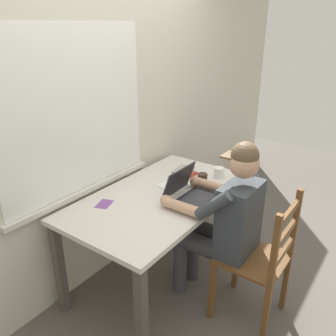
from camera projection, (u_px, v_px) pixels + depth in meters
The scene contains 13 objects.
ground_plane at pixel (162, 277), 2.84m from camera, with size 8.00×8.00×0.00m, color #56514C.
back_wall at pixel (107, 113), 2.60m from camera, with size 6.00×0.08×2.60m.
desk at pixel (161, 206), 2.58m from camera, with size 1.47×0.83×0.75m.
seated_person at pixel (224, 218), 2.35m from camera, with size 0.50×0.60×1.26m.
wooden_chair at pixel (260, 260), 2.29m from camera, with size 0.42×0.42×0.96m.
laptop at pixel (189, 192), 2.47m from camera, with size 0.33×0.31×0.23m.
computer_mouse at pixel (220, 186), 2.64m from camera, with size 0.06×0.10×0.03m, color black.
coffee_mug_white at pixel (219, 173), 2.82m from camera, with size 0.12×0.08×0.09m.
coffee_mug_dark at pixel (203, 179), 2.71m from camera, with size 0.11×0.08×0.09m.
book_stack_main at pixel (184, 173), 2.85m from camera, with size 0.22×0.15×0.07m.
paper_pile_near_laptop at pixel (207, 193), 2.57m from camera, with size 0.21×0.15×0.01m, color white.
paper_pile_back_corner at pixel (176, 185), 2.68m from camera, with size 0.23×0.19×0.02m, color white.
landscape_photo_print at pixel (104, 204), 2.42m from camera, with size 0.13×0.09×0.00m, color #7A4293.
Camera 1 is at (-1.82, -1.37, 1.92)m, focal length 37.09 mm.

